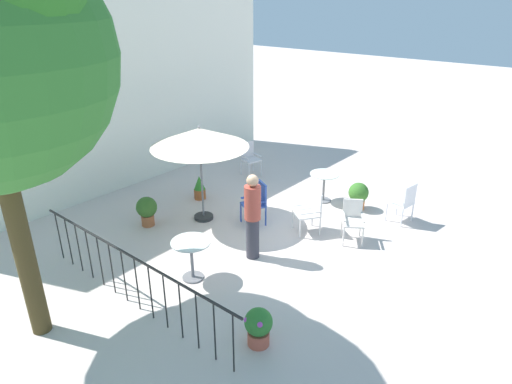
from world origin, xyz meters
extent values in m
plane|color=beige|center=(0.00, 0.00, 0.00)|extent=(60.00, 60.00, 0.00)
cube|color=white|center=(0.00, 4.49, 2.38)|extent=(10.03, 0.30, 4.75)
cube|color=black|center=(-3.31, 0.00, 1.00)|extent=(0.03, 4.92, 0.03)
cylinder|color=black|center=(-3.31, -2.29, 0.50)|extent=(0.02, 0.02, 1.00)
cylinder|color=black|center=(-3.31, -1.93, 0.50)|extent=(0.02, 0.02, 1.00)
cylinder|color=black|center=(-3.31, -1.58, 0.50)|extent=(0.02, 0.02, 1.00)
cylinder|color=black|center=(-3.31, -1.23, 0.50)|extent=(0.02, 0.02, 1.00)
cylinder|color=black|center=(-3.31, -0.88, 0.50)|extent=(0.02, 0.02, 1.00)
cylinder|color=black|center=(-3.31, -0.53, 0.50)|extent=(0.02, 0.02, 1.00)
cylinder|color=black|center=(-3.31, -0.18, 0.50)|extent=(0.02, 0.02, 1.00)
cylinder|color=black|center=(-3.31, 0.18, 0.50)|extent=(0.02, 0.02, 1.00)
cylinder|color=black|center=(-3.31, 0.53, 0.50)|extent=(0.02, 0.02, 1.00)
cylinder|color=black|center=(-3.31, 0.88, 0.50)|extent=(0.02, 0.02, 1.00)
cylinder|color=black|center=(-3.31, 1.23, 0.50)|extent=(0.02, 0.02, 1.00)
cylinder|color=black|center=(-3.31, 1.58, 0.50)|extent=(0.02, 0.02, 1.00)
cylinder|color=black|center=(-3.31, 1.93, 0.50)|extent=(0.02, 0.02, 1.00)
cylinder|color=black|center=(-3.31, 2.29, 0.50)|extent=(0.02, 0.02, 1.00)
cylinder|color=#45381D|center=(-4.59, 0.59, 1.47)|extent=(0.28, 0.28, 2.93)
sphere|color=#3C7637|center=(-3.76, 0.92, 3.77)|extent=(2.00, 2.00, 2.00)
cylinder|color=#2D2D2D|center=(-0.33, 1.38, 0.04)|extent=(0.44, 0.44, 0.08)
cylinder|color=slate|center=(-0.33, 1.38, 1.09)|extent=(0.04, 0.04, 2.17)
cone|color=beige|center=(-0.33, 1.38, 1.96)|extent=(2.15, 2.15, 0.42)
sphere|color=slate|center=(-0.33, 1.38, 2.20)|extent=(0.06, 0.06, 0.06)
cylinder|color=white|center=(2.29, -0.24, 0.72)|extent=(0.72, 0.72, 0.02)
cylinder|color=slate|center=(2.29, -0.24, 0.36)|extent=(0.06, 0.06, 0.71)
cylinder|color=slate|center=(2.29, -0.24, 0.01)|extent=(0.40, 0.40, 0.03)
cylinder|color=silver|center=(-2.13, -0.19, 0.76)|extent=(0.72, 0.72, 0.02)
cylinder|color=slate|center=(-2.13, -0.19, 0.37)|extent=(0.06, 0.06, 0.75)
cylinder|color=slate|center=(-2.13, -0.19, 0.01)|extent=(0.39, 0.39, 0.03)
cube|color=silver|center=(2.48, 2.31, 0.46)|extent=(0.56, 0.55, 0.04)
cube|color=silver|center=(2.53, 2.50, 0.71)|extent=(0.43, 0.15, 0.47)
cube|color=silver|center=(2.27, 2.36, 0.58)|extent=(0.14, 0.39, 0.03)
cube|color=silver|center=(2.68, 2.25, 0.58)|extent=(0.14, 0.39, 0.03)
cylinder|color=silver|center=(2.22, 2.17, 0.22)|extent=(0.04, 0.04, 0.44)
cylinder|color=silver|center=(2.63, 2.05, 0.22)|extent=(0.04, 0.04, 0.44)
cylinder|color=silver|center=(2.32, 2.56, 0.22)|extent=(0.04, 0.04, 0.44)
cylinder|color=silver|center=(2.73, 2.45, 0.22)|extent=(0.04, 0.04, 0.44)
cube|color=#2B49A3|center=(0.21, 0.33, 0.47)|extent=(0.63, 0.60, 0.04)
cube|color=#2B49A3|center=(0.41, 0.22, 0.74)|extent=(0.22, 0.38, 0.49)
cube|color=#2B49A3|center=(0.30, 0.50, 0.59)|extent=(0.40, 0.24, 0.03)
cube|color=#2B49A3|center=(0.12, 0.15, 0.59)|extent=(0.40, 0.24, 0.03)
cylinder|color=#2B49A3|center=(0.11, 0.60, 0.23)|extent=(0.04, 0.04, 0.45)
cylinder|color=#2B49A3|center=(-0.08, 0.25, 0.23)|extent=(0.04, 0.04, 0.45)
cylinder|color=#2B49A3|center=(0.50, 0.40, 0.23)|extent=(0.04, 0.04, 0.45)
cylinder|color=#2B49A3|center=(0.32, 0.05, 0.23)|extent=(0.04, 0.04, 0.45)
cube|color=white|center=(2.46, -2.16, 0.45)|extent=(0.54, 0.50, 0.04)
cube|color=white|center=(2.43, -2.36, 0.71)|extent=(0.46, 0.11, 0.48)
cube|color=white|center=(2.68, -2.20, 0.57)|extent=(0.10, 0.40, 0.03)
cube|color=white|center=(2.25, -2.13, 0.57)|extent=(0.10, 0.40, 0.03)
cylinder|color=white|center=(2.71, -2.00, 0.21)|extent=(0.04, 0.04, 0.43)
cylinder|color=white|center=(2.27, -1.93, 0.21)|extent=(0.04, 0.04, 0.43)
cylinder|color=white|center=(2.65, -2.40, 0.21)|extent=(0.04, 0.04, 0.43)
cylinder|color=white|center=(2.21, -2.33, 0.21)|extent=(0.04, 0.04, 0.43)
cube|color=silver|center=(0.93, -1.78, 0.45)|extent=(0.64, 0.63, 0.04)
cube|color=silver|center=(1.12, -1.66, 0.67)|extent=(0.26, 0.36, 0.41)
cube|color=silver|center=(0.83, -1.62, 0.57)|extent=(0.39, 0.28, 0.03)
cube|color=silver|center=(1.04, -1.94, 0.57)|extent=(0.39, 0.28, 0.03)
cylinder|color=silver|center=(0.64, -1.75, 0.21)|extent=(0.04, 0.04, 0.43)
cylinder|color=silver|center=(0.86, -2.07, 0.21)|extent=(0.04, 0.04, 0.43)
cylinder|color=silver|center=(1.01, -1.49, 0.21)|extent=(0.04, 0.04, 0.43)
cylinder|color=silver|center=(1.23, -1.82, 0.21)|extent=(0.04, 0.04, 0.43)
cube|color=silver|center=(0.67, -0.81, 0.44)|extent=(0.68, 0.67, 0.04)
cube|color=silver|center=(0.86, -0.94, 0.70)|extent=(0.29, 0.40, 0.48)
cube|color=silver|center=(0.79, -0.63, 0.56)|extent=(0.39, 0.29, 0.03)
cube|color=silver|center=(0.54, -0.99, 0.56)|extent=(0.39, 0.29, 0.03)
cylinder|color=silver|center=(0.61, -0.50, 0.21)|extent=(0.04, 0.04, 0.42)
cylinder|color=silver|center=(0.35, -0.86, 0.21)|extent=(0.04, 0.04, 0.42)
cylinder|color=silver|center=(0.98, -0.76, 0.21)|extent=(0.04, 0.04, 0.42)
cylinder|color=silver|center=(0.73, -1.12, 0.21)|extent=(0.04, 0.04, 0.42)
cylinder|color=#A85A35|center=(-1.37, 2.11, 0.13)|extent=(0.29, 0.29, 0.25)
cylinder|color=#382819|center=(-1.37, 2.11, 0.24)|extent=(0.25, 0.25, 0.02)
sphere|color=#366424|center=(-1.37, 2.11, 0.45)|extent=(0.47, 0.47, 0.47)
sphere|color=#B646AC|center=(-1.52, 2.12, 0.41)|extent=(0.11, 0.11, 0.11)
sphere|color=#B646AC|center=(-1.21, 2.23, 0.57)|extent=(0.10, 0.10, 0.10)
cylinder|color=#B95642|center=(-2.68, -2.20, 0.11)|extent=(0.33, 0.33, 0.23)
cylinder|color=#382819|center=(-2.68, -2.20, 0.22)|extent=(0.29, 0.29, 0.02)
sphere|color=#2B712B|center=(-2.68, -2.20, 0.41)|extent=(0.42, 0.42, 0.42)
sphere|color=#B043AF|center=(-2.81, -2.10, 0.47)|extent=(0.09, 0.09, 0.09)
sphere|color=#B043AF|center=(-2.80, -2.33, 0.51)|extent=(0.08, 0.08, 0.08)
cylinder|color=#A45529|center=(0.39, 2.25, 0.13)|extent=(0.30, 0.30, 0.26)
cylinder|color=#382819|center=(0.39, 2.25, 0.25)|extent=(0.26, 0.26, 0.02)
cone|color=#318529|center=(0.39, 2.25, 0.44)|extent=(0.28, 0.28, 0.36)
cylinder|color=#CB6D38|center=(2.43, -1.13, 0.11)|extent=(0.34, 0.34, 0.23)
cylinder|color=#382819|center=(2.43, -1.13, 0.22)|extent=(0.30, 0.30, 0.02)
sphere|color=#356D25|center=(2.43, -1.13, 0.43)|extent=(0.48, 0.48, 0.48)
cylinder|color=#33333D|center=(-0.87, -0.57, 0.43)|extent=(0.26, 0.26, 0.85)
cylinder|color=#AF4437|center=(-0.87, -0.57, 1.19)|extent=(0.42, 0.42, 0.67)
sphere|color=tan|center=(-0.87, -0.57, 1.64)|extent=(0.23, 0.23, 0.23)
camera|label=1|loc=(-6.71, -5.51, 4.80)|focal=31.43mm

